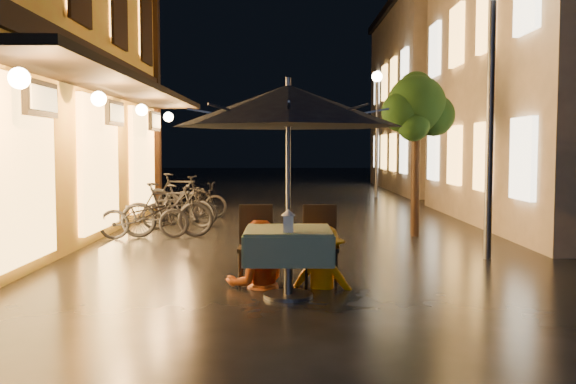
{
  "coord_description": "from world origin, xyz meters",
  "views": [
    {
      "loc": [
        -0.06,
        -7.63,
        1.69
      ],
      "look_at": [
        -0.04,
        0.11,
        1.15
      ],
      "focal_mm": 40.0,
      "sensor_mm": 36.0,
      "label": 1
    }
  ],
  "objects_px": {
    "table_lantern": "(288,219)",
    "person_orange": "(257,222)",
    "streetlamp_near": "(491,65)",
    "patio_umbrella": "(288,106)",
    "bicycle_0": "(144,216)",
    "person_yellow": "(323,228)",
    "cafe_table": "(288,246)"
  },
  "relations": [
    {
      "from": "streetlamp_near",
      "to": "table_lantern",
      "type": "relative_size",
      "value": 16.92
    },
    {
      "from": "person_yellow",
      "to": "cafe_table",
      "type": "bearing_deg",
      "value": 70.17
    },
    {
      "from": "patio_umbrella",
      "to": "bicycle_0",
      "type": "bearing_deg",
      "value": 119.67
    },
    {
      "from": "table_lantern",
      "to": "person_orange",
      "type": "distance_m",
      "value": 0.96
    },
    {
      "from": "patio_umbrella",
      "to": "table_lantern",
      "type": "bearing_deg",
      "value": -90.0
    },
    {
      "from": "table_lantern",
      "to": "person_orange",
      "type": "height_order",
      "value": "person_orange"
    },
    {
      "from": "streetlamp_near",
      "to": "person_orange",
      "type": "height_order",
      "value": "streetlamp_near"
    },
    {
      "from": "streetlamp_near",
      "to": "patio_umbrella",
      "type": "bearing_deg",
      "value": -140.66
    },
    {
      "from": "streetlamp_near",
      "to": "cafe_table",
      "type": "distance_m",
      "value": 4.56
    },
    {
      "from": "table_lantern",
      "to": "bicycle_0",
      "type": "height_order",
      "value": "table_lantern"
    },
    {
      "from": "table_lantern",
      "to": "bicycle_0",
      "type": "bearing_deg",
      "value": 118.16
    },
    {
      "from": "cafe_table",
      "to": "person_yellow",
      "type": "distance_m",
      "value": 0.7
    },
    {
      "from": "cafe_table",
      "to": "streetlamp_near",
      "type": "bearing_deg",
      "value": 39.34
    },
    {
      "from": "cafe_table",
      "to": "table_lantern",
      "type": "relative_size",
      "value": 3.96
    },
    {
      "from": "cafe_table",
      "to": "person_yellow",
      "type": "bearing_deg",
      "value": 51.28
    },
    {
      "from": "streetlamp_near",
      "to": "bicycle_0",
      "type": "bearing_deg",
      "value": 159.19
    },
    {
      "from": "person_yellow",
      "to": "bicycle_0",
      "type": "relative_size",
      "value": 0.89
    },
    {
      "from": "person_orange",
      "to": "bicycle_0",
      "type": "bearing_deg",
      "value": -73.33
    },
    {
      "from": "person_yellow",
      "to": "person_orange",
      "type": "bearing_deg",
      "value": 15.81
    },
    {
      "from": "table_lantern",
      "to": "bicycle_0",
      "type": "relative_size",
      "value": 0.15
    },
    {
      "from": "cafe_table",
      "to": "bicycle_0",
      "type": "xyz_separation_m",
      "value": [
        -2.65,
        4.65,
        -0.16
      ]
    },
    {
      "from": "patio_umbrella",
      "to": "person_orange",
      "type": "distance_m",
      "value": 1.52
    },
    {
      "from": "streetlamp_near",
      "to": "bicycle_0",
      "type": "height_order",
      "value": "streetlamp_near"
    },
    {
      "from": "table_lantern",
      "to": "person_yellow",
      "type": "relative_size",
      "value": 0.17
    },
    {
      "from": "streetlamp_near",
      "to": "person_yellow",
      "type": "xyz_separation_m",
      "value": [
        -2.61,
        -1.96,
        -2.2
      ]
    },
    {
      "from": "cafe_table",
      "to": "person_orange",
      "type": "xyz_separation_m",
      "value": [
        -0.37,
        0.58,
        0.21
      ]
    },
    {
      "from": "streetlamp_near",
      "to": "table_lantern",
      "type": "height_order",
      "value": "streetlamp_near"
    },
    {
      "from": "streetlamp_near",
      "to": "bicycle_0",
      "type": "distance_m",
      "value": 6.57
    },
    {
      "from": "table_lantern",
      "to": "streetlamp_near",
      "type": "bearing_deg",
      "value": 42.55
    },
    {
      "from": "patio_umbrella",
      "to": "person_orange",
      "type": "height_order",
      "value": "patio_umbrella"
    },
    {
      "from": "person_yellow",
      "to": "bicycle_0",
      "type": "bearing_deg",
      "value": -34.35
    },
    {
      "from": "patio_umbrella",
      "to": "bicycle_0",
      "type": "distance_m",
      "value": 5.62
    }
  ]
}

